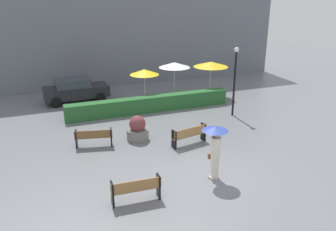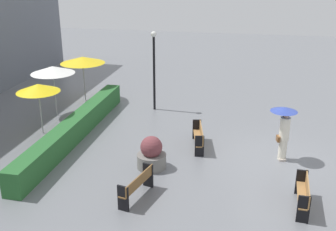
# 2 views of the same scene
# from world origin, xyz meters

# --- Properties ---
(ground_plane) EXTENTS (60.00, 60.00, 0.00)m
(ground_plane) POSITION_xyz_m (0.00, 0.00, 0.00)
(ground_plane) COLOR slate
(bench_near_left) EXTENTS (1.78, 0.45, 0.89)m
(bench_near_left) POSITION_xyz_m (-3.32, -0.78, 0.53)
(bench_near_left) COLOR #9E7242
(bench_near_left) RESTS_ON ground
(bench_mid_center) EXTENTS (1.89, 0.71, 0.88)m
(bench_mid_center) POSITION_xyz_m (0.50, 3.01, 0.52)
(bench_mid_center) COLOR #9E7242
(bench_mid_center) RESTS_ON ground
(bench_far_left) EXTENTS (1.78, 0.76, 0.86)m
(bench_far_left) POSITION_xyz_m (-3.84, 4.43, 0.52)
(bench_far_left) COLOR brown
(bench_far_left) RESTS_ON ground
(pedestrian_with_umbrella) EXTENTS (1.02, 1.02, 2.15)m
(pedestrian_with_umbrella) POSITION_xyz_m (0.03, -0.27, 1.41)
(pedestrian_with_umbrella) COLOR silver
(pedestrian_with_umbrella) RESTS_ON ground
(planter_pot) EXTENTS (1.09, 1.09, 1.25)m
(planter_pot) POSITION_xyz_m (-1.65, 4.50, 0.53)
(planter_pot) COLOR slate
(planter_pot) RESTS_ON ground
(lamp_post) EXTENTS (0.28, 0.28, 4.05)m
(lamp_post) POSITION_xyz_m (4.69, 5.91, 2.47)
(lamp_post) COLOR black
(lamp_post) RESTS_ON ground
(patio_umbrella_yellow) EXTENTS (1.88, 1.88, 2.30)m
(patio_umbrella_yellow) POSITION_xyz_m (0.55, 10.08, 2.12)
(patio_umbrella_yellow) COLOR silver
(patio_umbrella_yellow) RESTS_ON ground
(patio_umbrella_white) EXTENTS (2.12, 2.12, 2.51)m
(patio_umbrella_white) POSITION_xyz_m (2.84, 10.51, 2.33)
(patio_umbrella_white) COLOR silver
(patio_umbrella_white) RESTS_ON ground
(patio_umbrella_yellow_far) EXTENTS (2.40, 2.40, 2.46)m
(patio_umbrella_yellow_far) POSITION_xyz_m (5.35, 10.03, 2.28)
(patio_umbrella_yellow_far) COLOR silver
(patio_umbrella_yellow_far) RESTS_ON ground
(hedge_strip) EXTENTS (10.27, 0.70, 0.95)m
(hedge_strip) POSITION_xyz_m (0.36, 8.40, 0.47)
(hedge_strip) COLOR #28602D
(hedge_strip) RESTS_ON ground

